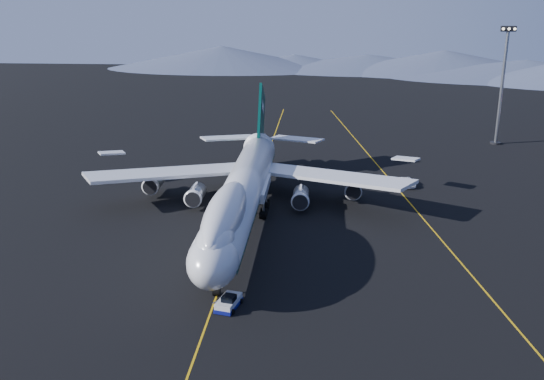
# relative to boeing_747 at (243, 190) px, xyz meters

# --- Properties ---
(ground) EXTENTS (500.00, 500.00, 0.00)m
(ground) POSITION_rel_boeing_747_xyz_m (-0.00, -0.03, -5.81)
(ground) COLOR black
(ground) RESTS_ON ground
(taxiway_line_main) EXTENTS (0.25, 220.00, 0.01)m
(taxiway_line_main) POSITION_rel_boeing_747_xyz_m (-0.00, -0.03, -5.80)
(taxiway_line_main) COLOR #CC990C
(taxiway_line_main) RESTS_ON ground
(taxiway_line_side) EXTENTS (28.08, 198.09, 0.01)m
(taxiway_line_side) POSITION_rel_boeing_747_xyz_m (30.00, 9.97, -5.80)
(taxiway_line_side) COLOR #CC990C
(taxiway_line_side) RESTS_ON ground
(boeing_747) EXTENTS (59.62, 72.43, 19.37)m
(boeing_747) POSITION_rel_boeing_747_xyz_m (0.00, 0.00, 0.00)
(boeing_747) COLOR silver
(boeing_747) RESTS_ON ground
(pushback_tug) EXTENTS (3.28, 4.75, 1.89)m
(pushback_tug) POSITION_rel_boeing_747_xyz_m (2.00, -29.53, -5.22)
(pushback_tug) COLOR silver
(pushback_tug) RESTS_ON ground
(service_van) EXTENTS (3.21, 5.93, 1.58)m
(service_van) POSITION_rel_boeing_747_xyz_m (30.49, 23.47, -5.02)
(service_van) COLOR white
(service_van) RESTS_ON ground
(floodlight_mast) EXTENTS (3.68, 2.76, 29.78)m
(floodlight_mast) POSITION_rel_boeing_747_xyz_m (58.40, 63.06, 9.27)
(floodlight_mast) COLOR black
(floodlight_mast) RESTS_ON ground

